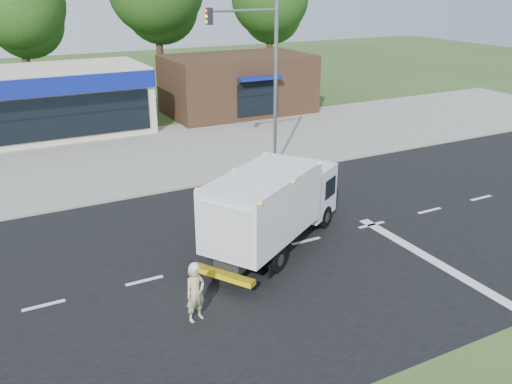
# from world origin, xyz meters

# --- Properties ---
(ground) EXTENTS (120.00, 120.00, 0.00)m
(ground) POSITION_xyz_m (0.00, 0.00, 0.00)
(ground) COLOR #385123
(ground) RESTS_ON ground
(road_asphalt) EXTENTS (60.00, 14.00, 0.02)m
(road_asphalt) POSITION_xyz_m (0.00, 0.00, 0.00)
(road_asphalt) COLOR black
(road_asphalt) RESTS_ON ground
(sidewalk) EXTENTS (60.00, 2.40, 0.12)m
(sidewalk) POSITION_xyz_m (0.00, 8.20, 0.06)
(sidewalk) COLOR gray
(sidewalk) RESTS_ON ground
(parking_apron) EXTENTS (60.00, 9.00, 0.02)m
(parking_apron) POSITION_xyz_m (0.00, 14.00, 0.01)
(parking_apron) COLOR gray
(parking_apron) RESTS_ON ground
(lane_markings) EXTENTS (55.20, 7.00, 0.01)m
(lane_markings) POSITION_xyz_m (1.35, -1.35, 0.02)
(lane_markings) COLOR silver
(lane_markings) RESTS_ON road_asphalt
(ems_box_truck) EXTENTS (6.78, 5.32, 2.98)m
(ems_box_truck) POSITION_xyz_m (-1.33, 0.11, 1.72)
(ems_box_truck) COLOR black
(ems_box_truck) RESTS_ON ground
(emergency_worker) EXTENTS (0.69, 0.55, 1.78)m
(emergency_worker) POSITION_xyz_m (-5.32, -2.69, 0.87)
(emergency_worker) COLOR #CBBF87
(emergency_worker) RESTS_ON ground
(brown_storefront) EXTENTS (10.00, 6.70, 4.00)m
(brown_storefront) POSITION_xyz_m (7.00, 19.98, 2.00)
(brown_storefront) COLOR #382316
(brown_storefront) RESTS_ON ground
(traffic_signal_pole) EXTENTS (3.51, 0.25, 8.00)m
(traffic_signal_pole) POSITION_xyz_m (2.35, 7.60, 4.92)
(traffic_signal_pole) COLOR gray
(traffic_signal_pole) RESTS_ON ground
(background_trees) EXTENTS (36.77, 7.39, 12.10)m
(background_trees) POSITION_xyz_m (-0.85, 28.16, 7.38)
(background_trees) COLOR #332114
(background_trees) RESTS_ON ground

